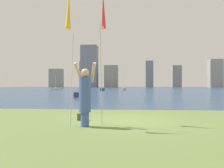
# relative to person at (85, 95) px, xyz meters

# --- Properties ---
(ground) EXTENTS (120.00, 138.00, 0.12)m
(ground) POSITION_rel_person_xyz_m (1.16, 52.31, -1.05)
(ground) COLOR #5B7038
(person) EXTENTS (0.73, 0.54, 2.01)m
(person) POSITION_rel_person_xyz_m (0.00, 0.00, 0.00)
(person) COLOR #3F59A5
(person) RESTS_ON ground
(kite_flag_left) EXTENTS (0.16, 0.74, 4.26)m
(kite_flag_left) POSITION_rel_person_xyz_m (-0.47, -0.15, 2.54)
(kite_flag_left) COLOR #B2B2B7
(kite_flag_left) RESTS_ON ground
(kite_flag_right) EXTENTS (0.16, 1.08, 4.48)m
(kite_flag_right) POSITION_rel_person_xyz_m (0.47, 0.83, 2.76)
(kite_flag_right) COLOR #B2B2B7
(kite_flag_right) RESTS_ON ground
(bag) EXTENTS (0.32, 0.15, 0.25)m
(bag) POSITION_rel_person_xyz_m (-0.37, 1.28, -0.86)
(bag) COLOR #4C4742
(bag) RESTS_ON ground
(sailboat_0) EXTENTS (1.19, 1.78, 4.94)m
(sailboat_0) POSITION_rel_person_xyz_m (-0.45, 44.05, -0.64)
(sailboat_0) COLOR silver
(sailboat_0) RESTS_ON ground
(sailboat_2) EXTENTS (1.07, 1.98, 4.24)m
(sailboat_2) POSITION_rel_person_xyz_m (-4.70, 42.19, -0.68)
(sailboat_2) COLOR #2D6084
(sailboat_2) RESTS_ON ground
(sailboat_5) EXTENTS (0.78, 2.25, 3.74)m
(sailboat_5) POSITION_rel_person_xyz_m (-4.11, 17.90, -0.70)
(sailboat_5) COLOR #333D51
(sailboat_5) RESTS_ON ground
(sailboat_8) EXTENTS (2.91, 1.73, 3.66)m
(sailboat_8) POSITION_rel_person_xyz_m (-17.35, 50.70, -0.69)
(sailboat_8) COLOR silver
(sailboat_8) RESTS_ON ground
(skyline_tower_0) EXTENTS (6.18, 3.54, 8.52)m
(skyline_tower_0) POSITION_rel_person_xyz_m (-33.89, 102.91, 3.27)
(skyline_tower_0) COLOR gray
(skyline_tower_0) RESTS_ON ground
(skyline_tower_1) EXTENTS (7.40, 6.50, 19.16)m
(skyline_tower_1) POSITION_rel_person_xyz_m (-18.23, 103.23, 8.59)
(skyline_tower_1) COLOR gray
(skyline_tower_1) RESTS_ON ground
(skyline_tower_2) EXTENTS (6.06, 6.67, 9.96)m
(skyline_tower_2) POSITION_rel_person_xyz_m (-8.20, 104.02, 3.99)
(skyline_tower_2) COLOR gray
(skyline_tower_2) RESTS_ON ground
(skyline_tower_3) EXTENTS (3.41, 3.90, 11.92)m
(skyline_tower_3) POSITION_rel_person_xyz_m (9.14, 103.64, 4.98)
(skyline_tower_3) COLOR gray
(skyline_tower_3) RESTS_ON ground
(skyline_tower_4) EXTENTS (4.14, 4.67, 10.05)m
(skyline_tower_4) POSITION_rel_person_xyz_m (21.89, 107.34, 4.04)
(skyline_tower_4) COLOR gray
(skyline_tower_4) RESTS_ON ground
(skyline_tower_5) EXTENTS (5.65, 5.34, 12.55)m
(skyline_tower_5) POSITION_rel_person_xyz_m (38.65, 105.24, 5.29)
(skyline_tower_5) COLOR gray
(skyline_tower_5) RESTS_ON ground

